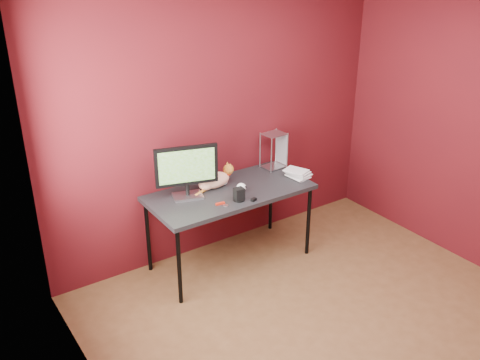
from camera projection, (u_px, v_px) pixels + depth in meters
room at (359, 164)px, 3.59m from camera, size 3.52×3.52×2.61m
desk at (230, 196)px, 4.85m from camera, size 1.50×0.70×0.75m
monitor at (187, 169)px, 4.60m from camera, size 0.54×0.24×0.48m
cat at (215, 180)px, 4.87m from camera, size 0.45×0.17×0.21m
skull_mug at (241, 188)px, 4.79m from camera, size 0.09×0.09×0.08m
speaker at (239, 195)px, 4.63m from camera, size 0.10×0.10×0.12m
book_stack at (294, 137)px, 4.89m from camera, size 0.22×0.25×0.84m
wire_rack at (274, 150)px, 5.25m from camera, size 0.22×0.18×0.36m
pocket_knife at (220, 204)px, 4.58m from camera, size 0.08×0.03×0.02m
black_gadget at (254, 200)px, 4.64m from camera, size 0.06×0.05×0.02m
washer at (226, 205)px, 4.56m from camera, size 0.05×0.05×0.00m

